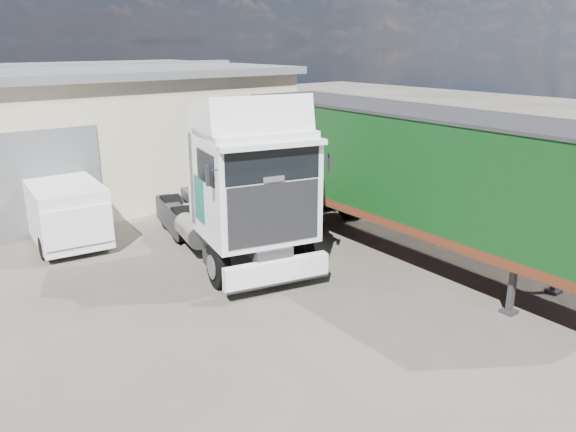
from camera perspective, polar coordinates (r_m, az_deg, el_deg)
ground at (r=13.13m, az=-1.68°, el=-11.50°), size 120.00×120.00×0.00m
brick_boundary_wall at (r=24.40m, az=11.50°, el=4.96°), size 0.35×26.00×2.50m
tractor_unit at (r=16.25m, az=-4.71°, el=2.28°), size 4.49×7.91×5.05m
box_trailer at (r=17.23m, az=12.22°, el=4.85°), size 3.51×13.55×4.46m
panel_van at (r=19.87m, az=-21.91°, el=0.66°), size 2.58×5.20×2.05m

